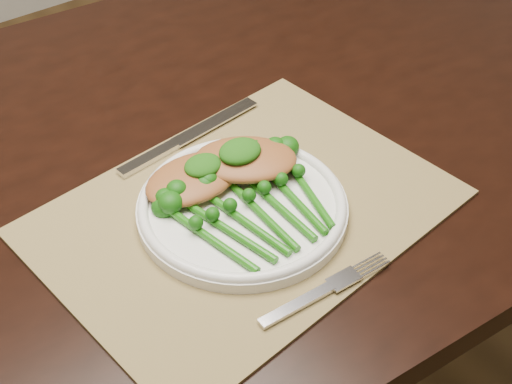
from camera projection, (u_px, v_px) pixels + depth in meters
dining_table at (164, 327)px, 1.22m from camera, size 1.66×1.02×0.75m
placemat at (244, 211)px, 0.88m from camera, size 0.52×0.41×0.00m
dinner_plate at (242, 206)px, 0.87m from camera, size 0.26×0.26×0.02m
knife at (177, 142)px, 0.98m from camera, size 0.24×0.05×0.01m
fork at (334, 285)px, 0.79m from camera, size 0.17×0.03×0.01m
chicken_fillet_left at (193, 179)px, 0.88m from camera, size 0.13×0.09×0.03m
chicken_fillet_right at (245, 159)px, 0.90m from camera, size 0.16×0.15×0.03m
pesto_dollop_left at (203, 165)px, 0.88m from camera, size 0.05×0.04×0.02m
pesto_dollop_right at (240, 151)px, 0.89m from camera, size 0.06×0.05×0.02m
broccolini_bundle at (260, 212)px, 0.85m from camera, size 0.17×0.19×0.04m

